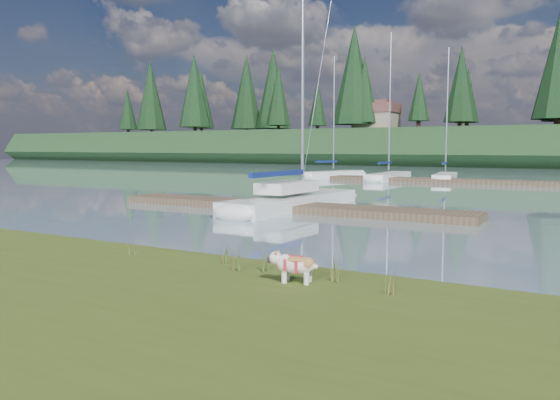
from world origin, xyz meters
The scene contains 23 objects.
ground centered at (0.00, 30.00, 0.00)m, with size 200.00×200.00×0.00m, color #829DAC.
bank centered at (0.00, -6.00, 0.17)m, with size 60.00×9.00×0.35m, color #3E4D18.
ridge centered at (0.00, 73.00, 2.50)m, with size 200.00×20.00×5.00m, color #1B351A.
bulldog centered at (2.91, -2.79, 0.67)m, with size 0.87×0.45×0.51m.
sailboat_main centered at (-3.89, 10.43, 0.42)m, with size 2.30×9.72×13.79m.
dock_near centered at (-4.00, 9.00, 0.15)m, with size 16.00×2.00×0.30m, color #4C3D2C.
dock_far centered at (2.00, 30.00, 0.15)m, with size 26.00×2.20×0.30m, color #4C3D2C.
sailboat_bg_0 centered at (-11.84, 32.51, 0.32)m, with size 3.66×7.12×10.35m.
sailboat_bg_1 centered at (-6.88, 31.82, 0.33)m, with size 1.62×7.80×11.64m.
sailboat_bg_2 centered at (-2.79, 32.90, 0.33)m, with size 2.20×6.89×10.31m.
weed_0 centered at (0.99, -2.16, 0.57)m, with size 0.17×0.14×0.52m.
weed_1 centered at (1.60, -2.57, 0.58)m, with size 0.17×0.14×0.56m.
weed_2 centered at (3.49, -2.46, 0.67)m, with size 0.17×0.14×0.75m.
weed_3 centered at (-1.20, -2.46, 0.55)m, with size 0.17×0.14×0.48m.
weed_4 centered at (2.05, -2.33, 0.57)m, with size 0.17×0.14×0.53m.
weed_5 centered at (4.55, -2.75, 0.57)m, with size 0.17×0.14×0.51m.
mud_lip centered at (0.00, -1.60, 0.07)m, with size 60.00×0.50×0.14m, color #33281C.
conifer_0 centered at (-55.00, 67.00, 12.64)m, with size 5.72×5.72×14.15m.
conifer_1 centered at (-40.00, 71.00, 11.28)m, with size 4.40×4.40×11.30m.
conifer_2 centered at (-25.00, 68.00, 13.54)m, with size 6.60×6.60×16.05m.
conifer_3 centered at (-10.00, 72.00, 11.74)m, with size 4.84×4.84×12.25m.
conifer_4 centered at (3.00, 66.00, 13.09)m, with size 6.16×6.16×15.10m.
house_0 centered at (-22.00, 70.00, 7.31)m, with size 6.30×5.30×4.65m.
Camera 1 is at (7.20, -10.81, 2.65)m, focal length 35.00 mm.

